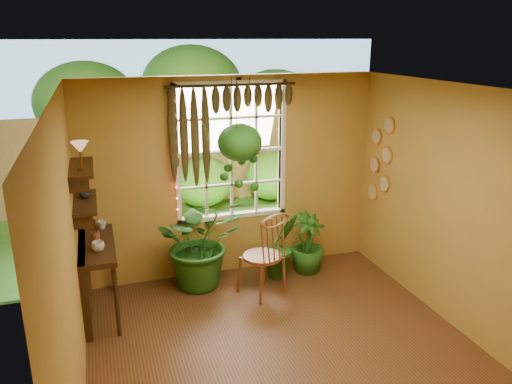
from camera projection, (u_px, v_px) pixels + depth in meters
floor at (293, 363)px, 5.06m from camera, size 4.50×4.50×0.00m
ceiling at (300, 93)px, 4.25m from camera, size 4.50×4.50×0.00m
wall_back at (232, 178)px, 6.70m from camera, size 4.00×0.00×4.00m
wall_left at (69, 269)px, 4.06m from camera, size 0.00×4.50×4.50m
wall_right at (472, 217)px, 5.25m from camera, size 0.00×4.50×4.50m
window at (231, 152)px, 6.62m from camera, size 1.52×0.10×1.86m
valance_vine at (226, 110)px, 6.32m from camera, size 1.70×0.12×1.10m
string_lights at (175, 154)px, 6.30m from camera, size 0.03×0.03×1.54m
wall_plates at (380, 160)px, 6.81m from camera, size 0.04×0.32×1.10m
counter_ledge at (89, 272)px, 5.78m from camera, size 0.40×1.20×0.90m
shelf_lower at (85, 203)px, 5.54m from camera, size 0.25×0.90×0.04m
shelf_upper at (81, 168)px, 5.42m from camera, size 0.25×0.90×0.04m
backyard at (187, 126)px, 10.98m from camera, size 14.00×10.00×12.00m
windsor_chair at (264, 267)px, 6.31m from camera, size 0.64×0.65×1.30m
potted_plant_left at (201, 241)px, 6.47m from camera, size 1.15×1.00×1.25m
potted_plant_mid at (281, 245)px, 6.77m from camera, size 0.56×0.48×0.91m
potted_plant_right at (308, 243)px, 6.92m from camera, size 0.62×0.62×0.85m
hanging_basket at (240, 146)px, 6.25m from camera, size 0.56×0.56×1.43m
cup_a at (98, 246)px, 5.49m from camera, size 0.17×0.17×0.11m
cup_b at (102, 225)px, 6.13m from camera, size 0.14×0.14×0.10m
brush_jar at (95, 231)px, 5.70m from camera, size 0.10×0.10×0.36m
shelf_vase at (85, 192)px, 5.63m from camera, size 0.13×0.13×0.13m
tiffany_lamp at (80, 149)px, 5.19m from camera, size 0.18×0.18×0.31m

